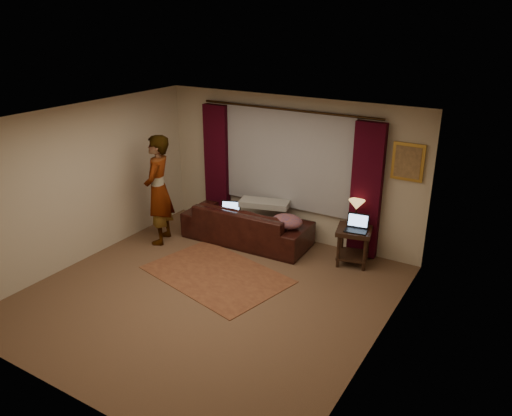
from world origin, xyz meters
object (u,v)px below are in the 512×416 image
Objects in this scene: end_table at (353,246)px; laptop_table at (356,224)px; sofa at (247,217)px; tiffany_lamp at (356,212)px; laptop_sofa at (229,210)px; person at (158,190)px.

end_table is 1.64× the size of laptop_table.
tiffany_lamp reaches higher than sofa.
sofa is 1.98m from end_table.
laptop_sofa is 1.31m from person.
person is (-1.34, -0.80, 0.52)m from sofa.
end_table is at bearing 84.03° from person.
person reaches higher than laptop_sofa.
tiffany_lamp reaches higher than laptop_sofa.
end_table is at bearing -13.10° from laptop_sofa.
laptop_sofa is 2.28m from end_table.
laptop_table reaches higher than laptop_sofa.
laptop_table is 3.49m from person.
laptop_sofa is 2.32m from laptop_table.
sofa is at bearing 7.31° from laptop_sofa.
end_table is 0.56m from tiffany_lamp.
sofa is at bearing -174.91° from end_table.
laptop_table is (2.30, 0.24, 0.16)m from laptop_sofa.
sofa reaches higher than end_table.
sofa is 2.05m from laptop_table.
end_table is 3.52m from person.
laptop_table is (0.06, -0.08, 0.44)m from end_table.
sofa is 6.05× the size of laptop_table.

